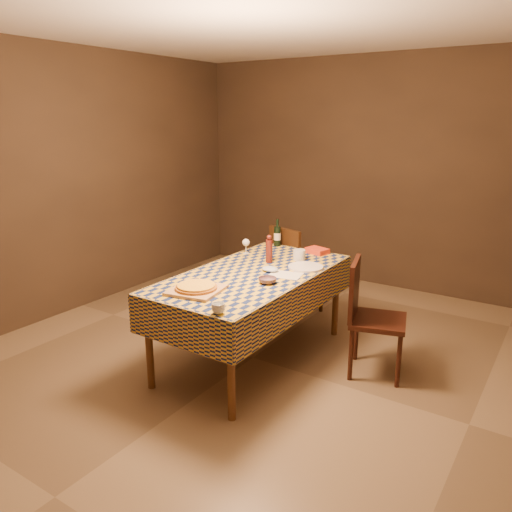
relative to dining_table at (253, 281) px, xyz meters
name	(u,v)px	position (x,y,z in m)	size (l,w,h in m)	color
room	(253,203)	(0.00, 0.00, 0.66)	(5.00, 5.10, 2.70)	brown
dining_table	(253,281)	(0.00, 0.00, 0.00)	(0.94, 1.84, 0.77)	brown
cutting_board	(196,290)	(-0.09, -0.61, 0.09)	(0.35, 0.35, 0.02)	tan
pizza	(196,287)	(-0.09, -0.61, 0.11)	(0.39, 0.39, 0.03)	#945618
pepper_mill	(269,250)	(-0.05, 0.33, 0.19)	(0.07, 0.07, 0.25)	#4A1611
bowl	(267,280)	(0.24, -0.16, 0.10)	(0.14, 0.14, 0.04)	#5F454F
wine_glass	(246,243)	(-0.38, 0.46, 0.18)	(0.07, 0.07, 0.14)	silver
wine_bottle	(277,236)	(-0.29, 0.87, 0.18)	(0.08, 0.08, 0.27)	black
deli_tub	(299,255)	(0.14, 0.54, 0.12)	(0.11, 0.11, 0.09)	silver
takeout_container	(317,251)	(0.17, 0.83, 0.10)	(0.20, 0.14, 0.05)	red
white_plate	(306,267)	(0.30, 0.35, 0.08)	(0.30, 0.30, 0.02)	white
tumbler	(218,308)	(0.30, -0.85, 0.11)	(0.09, 0.09, 0.07)	silver
flour_patch	(285,275)	(0.26, 0.09, 0.08)	(0.25, 0.20, 0.00)	silver
flour_bag	(270,269)	(0.10, 0.11, 0.10)	(0.14, 0.11, 0.04)	#A9BDD9
chair_far	(292,265)	(-0.23, 1.08, -0.17)	(0.52, 0.52, 0.93)	black
chair_right	(368,311)	(0.89, 0.31, -0.17)	(0.53, 0.52, 0.93)	black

